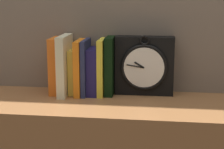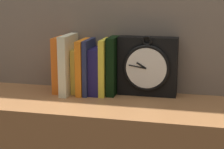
% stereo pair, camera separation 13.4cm
% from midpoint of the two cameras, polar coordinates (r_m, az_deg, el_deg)
% --- Properties ---
extents(clock, '(0.23, 0.08, 0.24)m').
position_cam_midpoint_polar(clock, '(1.45, 2.33, 1.33)').
color(clock, black).
rests_on(clock, bookshelf).
extents(book_slot0_orange, '(0.04, 0.12, 0.22)m').
position_cam_midpoint_polar(book_slot0_orange, '(1.49, -10.90, 1.33)').
color(book_slot0_orange, orange).
rests_on(book_slot0_orange, bookshelf).
extents(book_slot1_cream, '(0.03, 0.16, 0.23)m').
position_cam_midpoint_polar(book_slot1_cream, '(1.47, -9.80, 1.38)').
color(book_slot1_cream, beige).
rests_on(book_slot1_cream, bookshelf).
extents(book_slot2_yellow, '(0.03, 0.11, 0.18)m').
position_cam_midpoint_polar(book_slot2_yellow, '(1.49, -8.38, 0.48)').
color(book_slot2_yellow, gold).
rests_on(book_slot2_yellow, bookshelf).
extents(book_slot3_orange, '(0.02, 0.14, 0.21)m').
position_cam_midpoint_polar(book_slot3_orange, '(1.46, -7.54, 1.05)').
color(book_slot3_orange, orange).
rests_on(book_slot3_orange, bookshelf).
extents(book_slot4_navy, '(0.02, 0.14, 0.21)m').
position_cam_midpoint_polar(book_slot4_navy, '(1.46, -6.64, 1.08)').
color(book_slot4_navy, '#23294C').
rests_on(book_slot4_navy, bookshelf).
extents(book_slot5_navy, '(0.04, 0.12, 0.18)m').
position_cam_midpoint_polar(book_slot5_navy, '(1.46, -5.40, 0.46)').
color(book_slot5_navy, '#1E194D').
rests_on(book_slot5_navy, bookshelf).
extents(book_slot6_yellow, '(0.02, 0.13, 0.22)m').
position_cam_midpoint_polar(book_slot6_yellow, '(1.45, -4.19, 1.11)').
color(book_slot6_yellow, yellow).
rests_on(book_slot6_yellow, bookshelf).
extents(book_slot7_black, '(0.03, 0.11, 0.23)m').
position_cam_midpoint_polar(book_slot7_black, '(1.45, -2.97, 1.29)').
color(book_slot7_black, black).
rests_on(book_slot7_black, bookshelf).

